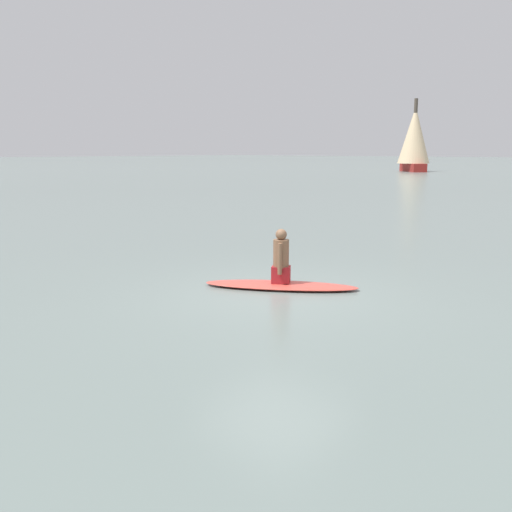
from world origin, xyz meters
name	(u,v)px	position (x,y,z in m)	size (l,w,h in m)	color
ground_plane	(276,295)	(0.00, 0.00, 0.00)	(400.00, 400.00, 0.00)	slate
surfboard	(281,285)	(0.45, 0.28, 0.05)	(2.92, 0.73, 0.10)	#D84C3F
person_paddler	(281,259)	(0.45, 0.28, 0.57)	(0.42, 0.43, 1.03)	#A51E23
sailboat_center_horizon	(414,138)	(56.19, 26.60, 3.98)	(5.30, 5.30, 8.50)	maroon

